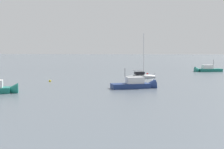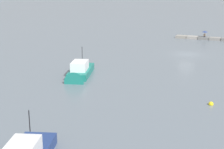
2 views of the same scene
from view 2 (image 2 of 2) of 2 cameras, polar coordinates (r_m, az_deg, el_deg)
ground_plane at (r=57.17m, az=12.70°, el=3.42°), size 500.00×500.00×0.00m
seawall_pier at (r=74.16m, az=15.46°, el=6.05°), size 11.83×1.76×0.57m
person_seated_brown_left at (r=73.97m, az=15.59°, el=6.44°), size 0.49×0.66×0.73m
umbrella_open_navy at (r=73.93m, az=15.63°, el=7.10°), size 1.27×1.27×1.28m
motorboat_teal_far at (r=41.69m, az=-5.66°, el=0.14°), size 4.69×8.13×4.36m
mooring_buoy_mid at (r=33.40m, az=16.61°, el=-4.88°), size 0.49×0.49×0.49m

